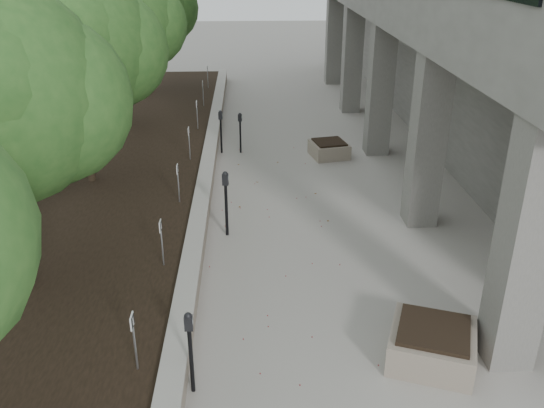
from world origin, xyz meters
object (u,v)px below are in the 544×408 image
object	(u,v)px
parking_meter_5	(221,132)
parking_meter_3	(226,204)
crabapple_tree_3	(78,77)
parking_meter_4	(240,133)
parking_meter_2	(191,353)
crabapple_tree_5	(143,24)
planter_front	(432,344)
crabapple_tree_4	(119,44)
planter_back	(329,149)

from	to	relation	value
parking_meter_5	parking_meter_3	bearing A→B (deg)	-78.14
crabapple_tree_3	parking_meter_4	world-z (taller)	crabapple_tree_3
parking_meter_2	parking_meter_4	bearing A→B (deg)	87.66
crabapple_tree_3	crabapple_tree_5	distance (m)	10.00
crabapple_tree_5	parking_meter_4	distance (m)	8.25
crabapple_tree_5	planter_front	xyz separation A→B (m)	(7.01, -17.00, -2.82)
crabapple_tree_4	crabapple_tree_5	xyz separation A→B (m)	(0.00, 5.00, 0.00)
crabapple_tree_5	parking_meter_3	xyz separation A→B (m)	(3.62, -12.51, -2.34)
crabapple_tree_4	parking_meter_2	size ratio (longest dim) A/B	3.87
parking_meter_2	parking_meter_4	world-z (taller)	parking_meter_2
parking_meter_3	planter_front	size ratio (longest dim) A/B	1.20
crabapple_tree_4	parking_meter_4	xyz separation A→B (m)	(3.89, -1.84, -2.47)
parking_meter_2	planter_back	bearing A→B (deg)	72.65
crabapple_tree_4	planter_front	bearing A→B (deg)	-59.70
parking_meter_4	planter_back	bearing A→B (deg)	11.13
crabapple_tree_5	parking_meter_4	size ratio (longest dim) A/B	4.17
crabapple_tree_4	parking_meter_4	distance (m)	4.96
crabapple_tree_5	parking_meter_3	bearing A→B (deg)	-73.87
crabapple_tree_5	parking_meter_3	size ratio (longest dim) A/B	3.48
parking_meter_3	parking_meter_5	world-z (taller)	parking_meter_3
parking_meter_5	parking_meter_2	bearing A→B (deg)	-81.69
crabapple_tree_4	planter_back	distance (m)	7.62
crabapple_tree_3	parking_meter_5	distance (m)	5.17
parking_meter_2	parking_meter_3	bearing A→B (deg)	86.90
crabapple_tree_4	parking_meter_5	bearing A→B (deg)	-29.15
parking_meter_3	parking_meter_4	world-z (taller)	parking_meter_3
crabapple_tree_3	parking_meter_3	xyz separation A→B (m)	(3.62, -2.51, -2.34)
parking_meter_2	planter_front	world-z (taller)	parking_meter_2
parking_meter_2	planter_back	xyz separation A→B (m)	(3.41, 10.23, -0.45)
parking_meter_4	planter_back	distance (m)	2.84
parking_meter_3	planter_back	bearing A→B (deg)	69.11
parking_meter_4	crabapple_tree_3	bearing A→B (deg)	-120.13
parking_meter_3	parking_meter_5	xyz separation A→B (m)	(-0.33, 5.68, -0.09)
crabapple_tree_4	crabapple_tree_3	bearing A→B (deg)	-90.00
crabapple_tree_4	parking_meter_3	size ratio (longest dim) A/B	3.48
planter_front	planter_back	size ratio (longest dim) A/B	1.22
crabapple_tree_3	planter_back	size ratio (longest dim) A/B	5.08
planter_front	parking_meter_4	bearing A→B (deg)	107.07
crabapple_tree_5	parking_meter_2	distance (m)	18.01
planter_back	parking_meter_3	bearing A→B (deg)	-120.37
crabapple_tree_5	planter_back	size ratio (longest dim) A/B	5.08
crabapple_tree_5	parking_meter_5	xyz separation A→B (m)	(3.29, -6.83, -2.43)
parking_meter_3	parking_meter_4	bearing A→B (deg)	96.71
parking_meter_4	planter_front	bearing A→B (deg)	-52.08
crabapple_tree_4	planter_front	xyz separation A→B (m)	(7.01, -12.00, -2.82)
crabapple_tree_3	parking_meter_5	world-z (taller)	crabapple_tree_3
parking_meter_5	crabapple_tree_5	bearing A→B (deg)	124.20
crabapple_tree_3	planter_back	world-z (taller)	crabapple_tree_3
crabapple_tree_3	parking_meter_4	distance (m)	5.59
crabapple_tree_3	planter_front	size ratio (longest dim) A/B	4.17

